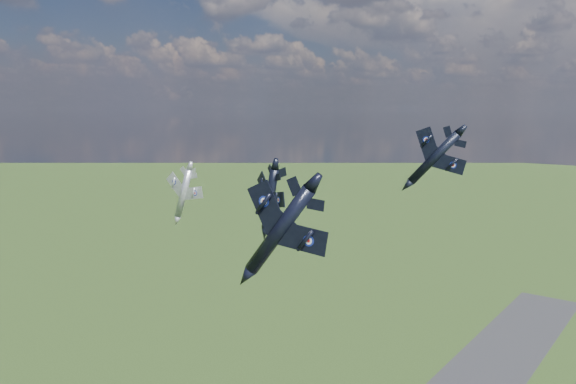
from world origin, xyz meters
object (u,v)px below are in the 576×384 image
Objects in this scene: jet_left_silver at (183,193)px; jet_high_navy at (434,158)px; jet_right_navy at (280,230)px; jet_lead_navy at (270,199)px.

jet_high_navy is at bearing 10.83° from jet_left_silver.
jet_high_navy is at bearing 74.44° from jet_right_navy.
jet_left_silver is (-24.61, 5.60, -2.05)m from jet_lead_navy.
jet_left_silver is at bearing -168.40° from jet_lead_navy.
jet_right_navy reaches higher than jet_left_silver.
jet_high_navy reaches higher than jet_left_silver.
jet_left_silver is at bearing 137.40° from jet_right_navy.
jet_lead_navy reaches higher than jet_left_silver.
jet_high_navy is (17.10, 18.97, 5.58)m from jet_lead_navy.
jet_right_navy is at bearing -104.92° from jet_high_navy.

